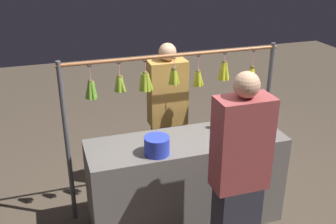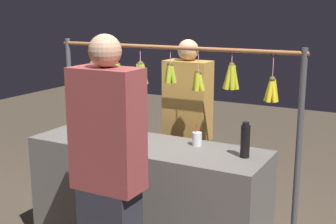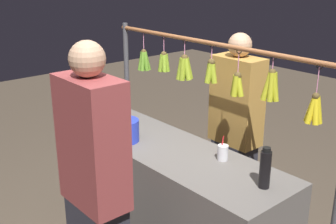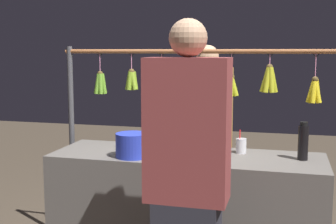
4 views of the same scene
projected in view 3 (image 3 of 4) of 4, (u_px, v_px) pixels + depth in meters
The scene contains 7 objects.
market_counter at pixel (171, 205), 3.11m from camera, with size 1.83×0.59×0.91m, color #66605B.
display_rack at pixel (210, 98), 3.10m from camera, with size 2.14×0.13×1.64m.
water_bottle at pixel (265, 169), 2.41m from camera, with size 0.06×0.06×0.25m.
blue_bucket at pixel (124, 130), 3.07m from camera, with size 0.22×0.22×0.16m, color blue.
drink_cup at pixel (223, 152), 2.78m from camera, with size 0.07×0.07×0.16m.
vendor_person at pixel (235, 138), 3.38m from camera, with size 0.39×0.21×1.65m.
customer_person at pixel (96, 197), 2.42m from camera, with size 0.42×0.23×1.76m.
Camera 3 is at (-2.04, 1.79, 2.12)m, focal length 45.58 mm.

